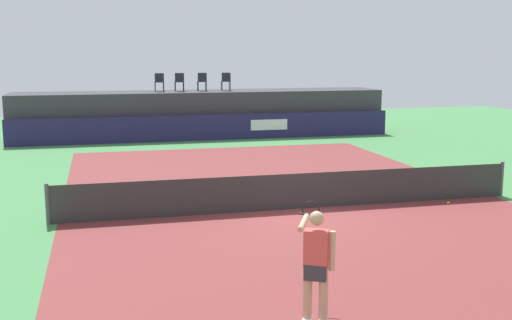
% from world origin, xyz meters
% --- Properties ---
extents(ground_plane, '(48.00, 48.00, 0.00)m').
position_xyz_m(ground_plane, '(0.00, 3.00, 0.00)').
color(ground_plane, '#3D7A42').
extents(court_inner, '(12.00, 22.00, 0.00)m').
position_xyz_m(court_inner, '(0.00, 0.00, 0.00)').
color(court_inner, maroon).
rests_on(court_inner, ground).
extents(sponsor_wall, '(18.00, 0.22, 1.20)m').
position_xyz_m(sponsor_wall, '(0.01, 13.50, 0.60)').
color(sponsor_wall, '#231E4C').
rests_on(sponsor_wall, ground).
extents(spectator_platform, '(18.00, 2.80, 2.20)m').
position_xyz_m(spectator_platform, '(0.00, 15.30, 1.10)').
color(spectator_platform, '#38383D').
rests_on(spectator_platform, ground).
extents(spectator_chair_far_left, '(0.46, 0.46, 0.89)m').
position_xyz_m(spectator_chair_far_left, '(-2.03, 15.38, 2.69)').
color(spectator_chair_far_left, '#1E232D').
rests_on(spectator_chair_far_left, spectator_platform).
extents(spectator_chair_left, '(0.46, 0.46, 0.89)m').
position_xyz_m(spectator_chair_left, '(-1.06, 15.34, 2.69)').
color(spectator_chair_left, '#1E232D').
rests_on(spectator_chair_left, spectator_platform).
extents(spectator_chair_center, '(0.46, 0.46, 0.89)m').
position_xyz_m(spectator_chair_center, '(0.06, 15.38, 2.69)').
color(spectator_chair_center, '#1E232D').
rests_on(spectator_chair_center, spectator_platform).
extents(spectator_chair_right, '(0.47, 0.47, 0.89)m').
position_xyz_m(spectator_chair_right, '(1.25, 15.34, 2.69)').
color(spectator_chair_right, '#1E232D').
rests_on(spectator_chair_right, spectator_platform).
extents(tennis_net, '(12.40, 0.02, 0.95)m').
position_xyz_m(tennis_net, '(0.00, 0.00, 0.47)').
color(tennis_net, '#2D2D2D').
rests_on(tennis_net, ground).
extents(net_post_near, '(0.10, 0.10, 1.00)m').
position_xyz_m(net_post_near, '(-6.20, 0.00, 0.50)').
color(net_post_near, '#4C4C51').
rests_on(net_post_near, ground).
extents(net_post_far, '(0.10, 0.10, 1.00)m').
position_xyz_m(net_post_far, '(6.20, 0.00, 0.50)').
color(net_post_far, '#4C4C51').
rests_on(net_post_far, ground).
extents(tennis_player, '(0.66, 1.26, 1.77)m').
position_xyz_m(tennis_player, '(-1.85, -6.82, 0.96)').
color(tennis_player, white).
rests_on(tennis_player, court_inner).
extents(tennis_ball, '(0.07, 0.07, 0.07)m').
position_xyz_m(tennis_ball, '(4.22, -0.51, 0.04)').
color(tennis_ball, '#D8EA33').
rests_on(tennis_ball, court_inner).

